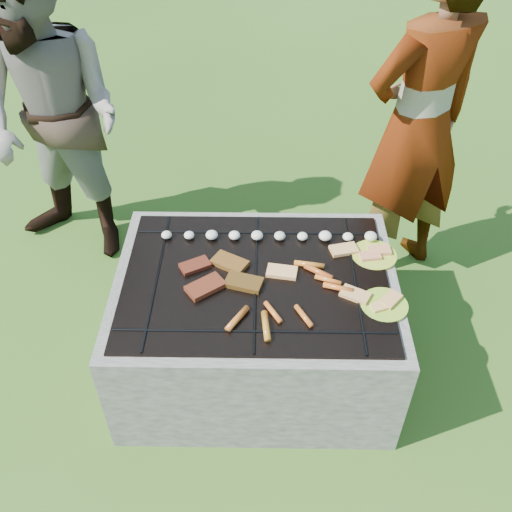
{
  "coord_description": "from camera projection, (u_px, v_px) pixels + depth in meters",
  "views": [
    {
      "loc": [
        0.03,
        -1.86,
        2.42
      ],
      "look_at": [
        0.0,
        0.05,
        0.7
      ],
      "focal_mm": 40.0,
      "sensor_mm": 36.0,
      "label": 1
    }
  ],
  "objects": [
    {
      "name": "sausages",
      "position": [
        294.0,
        297.0,
        2.49
      ],
      "size": [
        0.56,
        0.48,
        0.03
      ],
      "color": "#C47520",
      "rests_on": "fire_pit"
    },
    {
      "name": "pork_slabs",
      "position": [
        221.0,
        275.0,
        2.59
      ],
      "size": [
        0.4,
        0.33,
        0.02
      ],
      "color": "maroon",
      "rests_on": "fire_pit"
    },
    {
      "name": "bystander",
      "position": [
        54.0,
        120.0,
        3.12
      ],
      "size": [
        1.06,
        0.96,
        1.78
      ],
      "primitive_type": "imported",
      "rotation": [
        0.0,
        0.0,
        -0.4
      ],
      "color": "gray",
      "rests_on": "ground"
    },
    {
      "name": "fire_pit",
      "position": [
        256.0,
        326.0,
        2.82
      ],
      "size": [
        1.3,
        1.0,
        0.62
      ],
      "color": "gray",
      "rests_on": "ground"
    },
    {
      "name": "plate_far",
      "position": [
        374.0,
        255.0,
        2.71
      ],
      "size": [
        0.26,
        0.26,
        0.03
      ],
      "color": "yellow",
      "rests_on": "fire_pit"
    },
    {
      "name": "mushrooms",
      "position": [
        275.0,
        236.0,
        2.79
      ],
      "size": [
        1.06,
        0.06,
        0.04
      ],
      "color": "beige",
      "rests_on": "fire_pit"
    },
    {
      "name": "cook",
      "position": [
        418.0,
        126.0,
        2.96
      ],
      "size": [
        0.82,
        0.71,
        1.88
      ],
      "primitive_type": "imported",
      "rotation": [
        0.0,
        0.0,
        3.61
      ],
      "color": "gray",
      "rests_on": "ground"
    },
    {
      "name": "lawn",
      "position": [
        256.0,
        361.0,
        3.0
      ],
      "size": [
        60.0,
        60.0,
        0.0
      ],
      "primitive_type": "plane",
      "color": "#214711",
      "rests_on": "ground"
    },
    {
      "name": "bread_on_grate",
      "position": [
        323.0,
        271.0,
        2.62
      ],
      "size": [
        0.47,
        0.41,
        0.02
      ],
      "color": "#F5CC7D",
      "rests_on": "fire_pit"
    },
    {
      "name": "plate_near",
      "position": [
        385.0,
        304.0,
        2.47
      ],
      "size": [
        0.25,
        0.25,
        0.03
      ],
      "color": "#B1D031",
      "rests_on": "fire_pit"
    }
  ]
}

